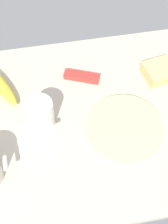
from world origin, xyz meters
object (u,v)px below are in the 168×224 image
plate_of_food (125,127)px  snack_bar (82,76)px  sandwich_main (159,72)px  coffee_mug_black (40,114)px

plate_of_food → snack_bar: size_ratio=1.96×
sandwich_main → plate_of_food: bearing=47.8°
plate_of_food → snack_bar: (9.14, -20.40, 0.40)cm
coffee_mug_black → plate_of_food: bearing=165.6°
plate_of_food → snack_bar: snack_bar is taller
plate_of_food → sandwich_main: 22.96cm
coffee_mug_black → snack_bar: coffee_mug_black is taller
plate_of_food → sandwich_main: bearing=-132.2°
coffee_mug_black → sandwich_main: 40.54cm
plate_of_food → snack_bar: 22.36cm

